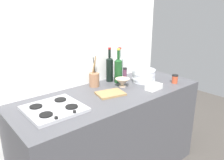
% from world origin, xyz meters
% --- Properties ---
extents(counter_block, '(1.80, 0.70, 0.90)m').
position_xyz_m(counter_block, '(0.00, 0.00, 0.45)').
color(counter_block, '#4C4C51').
rests_on(counter_block, ground).
extents(backsplash_panel, '(1.90, 0.06, 2.42)m').
position_xyz_m(backsplash_panel, '(0.00, 0.38, 1.21)').
color(backsplash_panel, white).
rests_on(backsplash_panel, ground).
extents(stovetop_hob, '(0.41, 0.39, 0.04)m').
position_xyz_m(stovetop_hob, '(-0.57, 0.00, 0.91)').
color(stovetop_hob, '#B2B2B7').
rests_on(stovetop_hob, counter_block).
extents(plate_stack, '(0.24, 0.24, 0.13)m').
position_xyz_m(plate_stack, '(0.46, 0.03, 0.97)').
color(plate_stack, white).
rests_on(plate_stack, counter_block).
extents(wine_bottle_leftmost, '(0.08, 0.08, 0.35)m').
position_xyz_m(wine_bottle_leftmost, '(0.24, 0.19, 1.04)').
color(wine_bottle_leftmost, '#19471E').
rests_on(wine_bottle_leftmost, counter_block).
extents(wine_bottle_mid_left, '(0.07, 0.07, 0.36)m').
position_xyz_m(wine_bottle_mid_left, '(0.20, 0.27, 1.04)').
color(wine_bottle_mid_left, black).
rests_on(wine_bottle_mid_left, counter_block).
extents(wine_bottle_mid_right, '(0.08, 0.08, 0.35)m').
position_xyz_m(wine_bottle_mid_right, '(0.31, 0.24, 1.04)').
color(wine_bottle_mid_right, gray).
rests_on(wine_bottle_mid_right, counter_block).
extents(mixing_bowl, '(0.14, 0.14, 0.08)m').
position_xyz_m(mixing_bowl, '(0.18, 0.05, 0.95)').
color(mixing_bowl, beige).
rests_on(mixing_bowl, counter_block).
extents(butter_dish, '(0.17, 0.10, 0.05)m').
position_xyz_m(butter_dish, '(0.35, -0.20, 0.93)').
color(butter_dish, white).
rests_on(butter_dish, counter_block).
extents(utensil_crock, '(0.10, 0.10, 0.29)m').
position_xyz_m(utensil_crock, '(-0.02, 0.24, 0.97)').
color(utensil_crock, '#996B4C').
rests_on(utensil_crock, counter_block).
extents(condiment_jar_front, '(0.06, 0.06, 0.11)m').
position_xyz_m(condiment_jar_front, '(0.42, 0.28, 0.95)').
color(condiment_jar_front, '#66384C').
rests_on(condiment_jar_front, counter_block).
extents(condiment_jar_rear, '(0.06, 0.06, 0.09)m').
position_xyz_m(condiment_jar_rear, '(0.67, -0.21, 0.95)').
color(condiment_jar_rear, '#C64C2D').
rests_on(condiment_jar_rear, counter_block).
extents(cutting_board, '(0.27, 0.23, 0.02)m').
position_xyz_m(cutting_board, '(-0.04, -0.03, 0.91)').
color(cutting_board, '#9E7A4C').
rests_on(cutting_board, counter_block).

